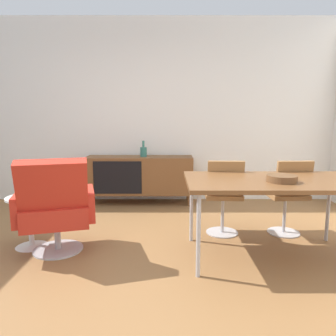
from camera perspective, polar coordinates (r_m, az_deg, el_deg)
name	(u,v)px	position (r m, az deg, el deg)	size (l,w,h in m)	color
ground_plane	(99,276)	(2.83, -12.23, -18.48)	(8.32, 8.32, 0.00)	olive
wall_back	(131,111)	(5.08, -6.57, 10.09)	(6.80, 0.12, 2.80)	white
sideboard	(139,175)	(4.84, -5.26, -1.25)	(1.60, 0.45, 0.72)	brown
vase_cobalt	(143,151)	(4.79, -4.53, 3.00)	(0.10, 0.10, 0.24)	#337266
dining_table	(273,184)	(3.06, 18.35, -2.74)	(1.60, 0.90, 0.74)	brown
wooden_bowl_on_table	(281,179)	(2.95, 19.65, -1.79)	(0.26, 0.26, 0.06)	brown
dining_chair_back_left	(223,194)	(3.55, 9.88, -4.60)	(0.42, 0.45, 0.86)	#9E7042
dining_chair_back_right	(287,194)	(3.74, 20.64, -4.37)	(0.42, 0.44, 0.86)	#9E7042
lounge_chair_red	(55,206)	(3.21, -19.66, -6.48)	(0.83, 0.79, 0.95)	red
side_table_round	(29,216)	(3.51, -23.62, -7.87)	(0.44, 0.44, 0.52)	white
fruit_bowl	(28,192)	(3.46, -23.87, -4.01)	(0.20, 0.20, 0.11)	#262628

